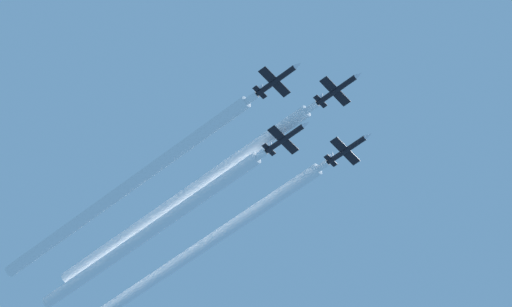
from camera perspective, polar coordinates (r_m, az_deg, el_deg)
The scene contains 8 objects.
jet_lead at distance 227.17m, azimuth 4.11°, elevation 3.22°, with size 7.82×11.39×2.74m.
jet_left_wingman at distance 233.06m, azimuth 4.61°, elevation 0.23°, with size 7.82×11.39×2.74m.
jet_right_wingman at distance 223.05m, azimuth 1.08°, elevation 3.70°, with size 7.82×11.39×2.74m.
jet_slot at distance 228.18m, azimuth 1.51°, elevation 0.80°, with size 7.82×11.39×2.74m.
smoke_trail_lead at distance 242.30m, azimuth -3.57°, elevation -2.10°, with size 2.63×71.80×2.63m.
smoke_trail_left_wingman at distance 247.58m, azimuth -2.40°, elevation -4.44°, with size 2.63×65.82×2.63m.
smoke_trail_right_wingman at distance 239.51m, azimuth -6.46°, elevation -1.71°, with size 2.63×71.30×2.63m.
smoke_trail_slot at distance 243.54m, azimuth -5.24°, elevation -3.84°, with size 2.63×63.58×2.63m.
Camera 1 is at (103.33, 73.07, 2.58)m, focal length 80.43 mm.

